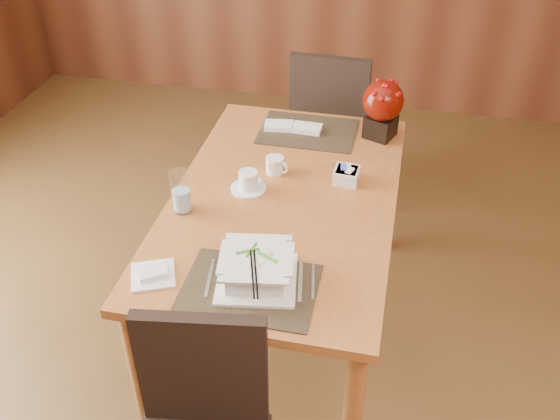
% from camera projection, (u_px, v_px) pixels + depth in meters
% --- Properties ---
extents(dining_table, '(0.90, 1.50, 0.75)m').
position_uv_depth(dining_table, '(284.00, 216.00, 2.59)').
color(dining_table, '#AD6430').
rests_on(dining_table, ground).
extents(placemat_near, '(0.45, 0.33, 0.01)m').
position_uv_depth(placemat_near, '(250.00, 288.00, 2.09)').
color(placemat_near, black).
rests_on(placemat_near, dining_table).
extents(placemat_far, '(0.45, 0.33, 0.01)m').
position_uv_depth(placemat_far, '(308.00, 131.00, 2.96)').
color(placemat_far, black).
rests_on(placemat_far, dining_table).
extents(soup_setting, '(0.31, 0.31, 0.11)m').
position_uv_depth(soup_setting, '(257.00, 270.00, 2.09)').
color(soup_setting, white).
rests_on(soup_setting, dining_table).
extents(coffee_cup, '(0.15, 0.15, 0.08)m').
position_uv_depth(coffee_cup, '(248.00, 182.00, 2.55)').
color(coffee_cup, white).
rests_on(coffee_cup, dining_table).
extents(water_glass, '(0.08, 0.08, 0.18)m').
position_uv_depth(water_glass, '(181.00, 192.00, 2.40)').
color(water_glass, white).
rests_on(water_glass, dining_table).
extents(creamer_jug, '(0.13, 0.13, 0.07)m').
position_uv_depth(creamer_jug, '(275.00, 165.00, 2.66)').
color(creamer_jug, white).
rests_on(creamer_jug, dining_table).
extents(sugar_caddy, '(0.11, 0.11, 0.06)m').
position_uv_depth(sugar_caddy, '(346.00, 175.00, 2.60)').
color(sugar_caddy, white).
rests_on(sugar_caddy, dining_table).
extents(berry_decor, '(0.19, 0.19, 0.28)m').
position_uv_depth(berry_decor, '(383.00, 106.00, 2.84)').
color(berry_decor, black).
rests_on(berry_decor, dining_table).
extents(napkins_far, '(0.27, 0.10, 0.02)m').
position_uv_depth(napkins_far, '(295.00, 127.00, 2.96)').
color(napkins_far, white).
rests_on(napkins_far, dining_table).
extents(bread_plate, '(0.19, 0.19, 0.01)m').
position_uv_depth(bread_plate, '(153.00, 275.00, 2.14)').
color(bread_plate, white).
rests_on(bread_plate, dining_table).
extents(far_chair, '(0.46, 0.46, 0.95)m').
position_uv_depth(far_chair, '(331.00, 119.00, 3.52)').
color(far_chair, black).
rests_on(far_chair, ground).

